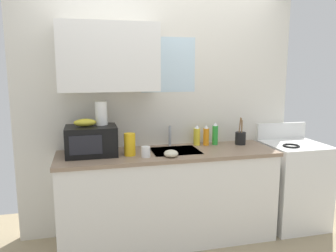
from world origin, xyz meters
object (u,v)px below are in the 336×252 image
microwave (91,141)px  stove_range (293,184)px  dish_soap_bottle_yellow (197,136)px  utensil_crock (240,138)px  mug_white (146,152)px  banana_bunch (85,123)px  cereal_canister (130,144)px  dish_soap_bottle_orange (206,136)px  paper_towel_roll (101,113)px  small_bowl (171,154)px  dish_soap_bottle_green (215,134)px

microwave → stove_range: bearing=-1.2°
dish_soap_bottle_yellow → utensil_crock: utensil_crock is taller
stove_range → mug_white: (-1.63, -0.14, 0.49)m
banana_bunch → cereal_canister: 0.45m
dish_soap_bottle_orange → microwave: bearing=-174.1°
paper_towel_roll → mug_white: size_ratio=2.32×
paper_towel_roll → mug_white: bearing=-32.8°
microwave → utensil_crock: utensil_crock is taller
stove_range → utensil_crock: (-0.58, 0.12, 0.51)m
dish_soap_bottle_orange → small_bowl: dish_soap_bottle_orange is taller
banana_bunch → mug_white: (0.52, -0.19, -0.26)m
banana_bunch → utensil_crock: 1.60m
paper_towel_roll → dish_soap_bottle_orange: size_ratio=1.03×
paper_towel_roll → small_bowl: 0.75m
microwave → dish_soap_bottle_orange: bearing=5.9°
stove_range → cereal_canister: 1.85m
small_bowl → paper_towel_roll: bearing=153.1°
dish_soap_bottle_yellow → small_bowl: (-0.38, -0.40, -0.07)m
cereal_canister → microwave: bearing=163.9°
utensil_crock → small_bowl: 0.90m
microwave → cereal_canister: bearing=-16.1°
mug_white → small_bowl: 0.23m
microwave → small_bowl: microwave is taller
cereal_canister → mug_white: (0.13, -0.09, -0.06)m
banana_bunch → dish_soap_bottle_orange: (1.21, 0.12, -0.21)m
mug_white → dish_soap_bottle_yellow: bearing=29.7°
microwave → cereal_canister: size_ratio=2.24×
cereal_canister → paper_towel_roll: bearing=148.0°
dish_soap_bottle_orange → dish_soap_bottle_yellow: bearing=159.8°
banana_bunch → cereal_canister: (0.39, -0.10, -0.20)m
dish_soap_bottle_green → dish_soap_bottle_yellow: bearing=172.1°
banana_bunch → dish_soap_bottle_orange: bearing=5.6°
dish_soap_bottle_green → microwave: bearing=-174.3°
cereal_canister → mug_white: bearing=-34.2°
paper_towel_roll → banana_bunch: bearing=-161.6°
dish_soap_bottle_green → mug_white: (-0.79, -0.32, -0.06)m
dish_soap_bottle_orange → utensil_crock: (0.36, -0.05, -0.03)m
paper_towel_roll → dish_soap_bottle_orange: bearing=3.7°
mug_white → cereal_canister: bearing=145.8°
cereal_canister → mug_white: 0.17m
stove_range → dish_soap_bottle_green: 1.02m
dish_soap_bottle_orange → small_bowl: size_ratio=1.64×
paper_towel_roll → dish_soap_bottle_yellow: paper_towel_roll is taller
banana_bunch → paper_towel_roll: 0.18m
microwave → utensil_crock: 1.53m
banana_bunch → small_bowl: bearing=-18.6°
banana_bunch → small_bowl: 0.83m
mug_white → dish_soap_bottle_orange: bearing=24.1°
dish_soap_bottle_orange → cereal_canister: 0.85m
paper_towel_roll → small_bowl: paper_towel_roll is taller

